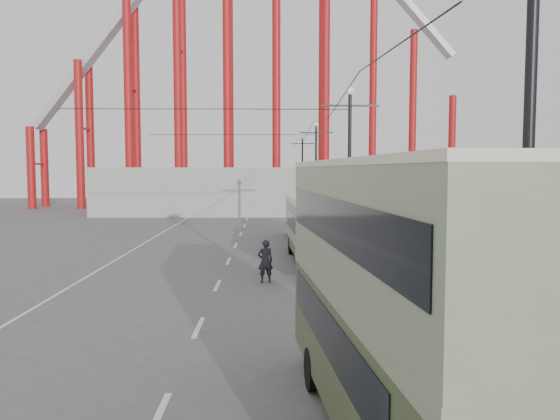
{
  "coord_description": "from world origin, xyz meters",
  "views": [
    {
      "loc": [
        1.17,
        -12.29,
        4.78
      ],
      "look_at": [
        1.62,
        11.74,
        3.0
      ],
      "focal_mm": 35.0,
      "sensor_mm": 36.0,
      "label": 1
    }
  ],
  "objects_px": {
    "single_decker_cream": "(308,217)",
    "pedestrian": "(265,261)",
    "single_decker_green": "(317,231)",
    "double_decker_bus": "(399,289)"
  },
  "relations": [
    {
      "from": "single_decker_cream",
      "to": "pedestrian",
      "type": "xyz_separation_m",
      "value": [
        -2.75,
        -13.08,
        -0.74
      ]
    },
    {
      "from": "double_decker_bus",
      "to": "single_decker_cream",
      "type": "distance_m",
      "value": 26.93
    },
    {
      "from": "single_decker_cream",
      "to": "pedestrian",
      "type": "height_order",
      "value": "single_decker_cream"
    },
    {
      "from": "single_decker_cream",
      "to": "single_decker_green",
      "type": "bearing_deg",
      "value": -93.38
    },
    {
      "from": "single_decker_green",
      "to": "single_decker_cream",
      "type": "relative_size",
      "value": 1.11
    },
    {
      "from": "single_decker_cream",
      "to": "pedestrian",
      "type": "bearing_deg",
      "value": -104.19
    },
    {
      "from": "single_decker_green",
      "to": "pedestrian",
      "type": "distance_m",
      "value": 5.4
    },
    {
      "from": "single_decker_green",
      "to": "single_decker_cream",
      "type": "distance_m",
      "value": 8.41
    },
    {
      "from": "double_decker_bus",
      "to": "single_decker_cream",
      "type": "bearing_deg",
      "value": 84.36
    },
    {
      "from": "double_decker_bus",
      "to": "single_decker_green",
      "type": "bearing_deg",
      "value": 84.49
    }
  ]
}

